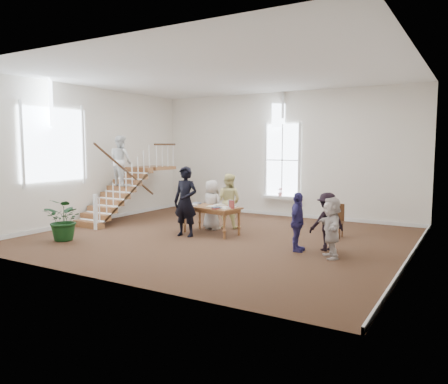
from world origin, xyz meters
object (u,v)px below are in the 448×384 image
Objects in this scene: library_table at (212,209)px; woman_cluster_a at (297,222)px; police_officer at (186,202)px; woman_cluster_c at (331,228)px; person_yellow at (228,201)px; elderly_woman at (212,205)px; woman_cluster_b at (327,222)px; floor_plant at (65,220)px; side_chair at (336,219)px.

library_table is 1.27× the size of woman_cluster_a.
police_officer is 1.41× the size of woman_cluster_c.
person_yellow is at bearing 52.06° from woman_cluster_a.
woman_cluster_a is at bearing 145.64° from person_yellow.
elderly_woman is at bearing -140.05° from woman_cluster_c.
person_yellow is 1.18× the size of woman_cluster_a.
police_officer is 4.02m from woman_cluster_b.
woman_cluster_c is (4.19, -1.55, -0.06)m from elderly_woman.
woman_cluster_b is 1.25× the size of floor_plant.
floor_plant is at bearing 102.96° from woman_cluster_a.
person_yellow is 3.36m from side_chair.
woman_cluster_b is 1.52× the size of side_chair.
police_officer reaches higher than elderly_woman.
police_officer reaches higher than woman_cluster_b.
floor_plant reaches higher than side_chair.
woman_cluster_a is at bearing -11.61° from woman_cluster_b.
police_officer is 1.17× the size of person_yellow.
elderly_woman is 1.06× the size of woman_cluster_b.
person_yellow is (0.40, 1.75, -0.14)m from police_officer.
woman_cluster_a is (3.39, -0.10, -0.27)m from police_officer.
woman_cluster_c is at bearing 170.28° from elderly_woman.
woman_cluster_b is 1.01× the size of woman_cluster_c.
woman_cluster_a is 1.54× the size of side_chair.
side_chair is (3.33, 0.29, -0.33)m from person_yellow.
police_officer is 4.27m from side_chair.
library_table is at bearing -159.49° from side_chair.
woman_cluster_a is at bearing -132.29° from woman_cluster_c.
woman_cluster_a is 2.17m from side_chair.
woman_cluster_a reaches higher than woman_cluster_b.
elderly_woman is 1.05× the size of woman_cluster_a.
police_officer is 3.30m from floor_plant.
woman_cluster_c is at bearing 66.29° from woman_cluster_b.
woman_cluster_c is (3.82, -0.94, -0.02)m from library_table.
floor_plant is (-2.88, -3.89, -0.28)m from person_yellow.
woman_cluster_b is at bearing 21.07° from floor_plant.
floor_plant is (-6.77, -1.84, -0.13)m from woman_cluster_c.
side_chair is at bearing -157.18° from elderly_woman.
woman_cluster_a is (2.99, -1.85, -0.13)m from person_yellow.
woman_cluster_a is at bearing 19.18° from floor_plant.
person_yellow reaches higher than side_chair.
woman_cluster_c reaches higher than library_table.
police_officer reaches higher than person_yellow.
person_yellow reaches higher than library_table.
elderly_woman is 4.26m from floor_plant.
woman_cluster_a reaches higher than floor_plant.
person_yellow is 4.40m from woman_cluster_c.
floor_plant is (-2.48, -2.14, -0.42)m from police_officer.
woman_cluster_c is at bearing -5.02° from library_table.
woman_cluster_a is at bearing -5.22° from police_officer.
library_table is 1.21× the size of elderly_woman.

